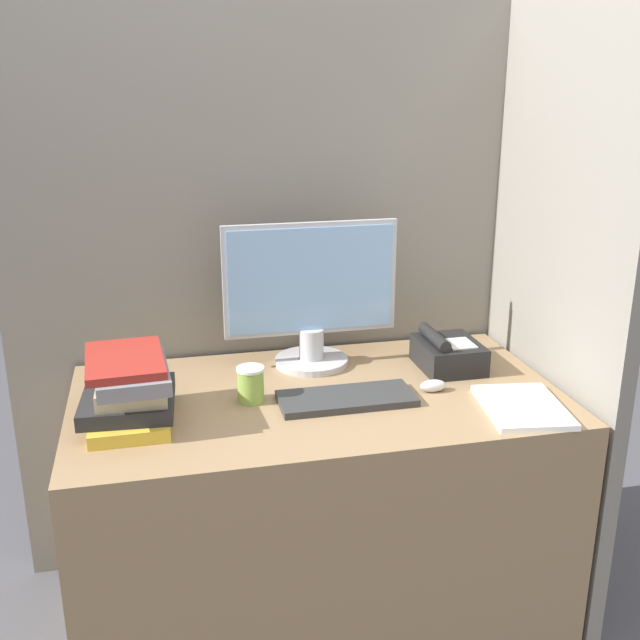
# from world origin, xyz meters

# --- Properties ---
(cubicle_panel_rear) EXTENTS (1.74, 0.04, 1.79)m
(cubicle_panel_rear) POSITION_xyz_m (0.00, 0.77, 0.90)
(cubicle_panel_rear) COLOR gray
(cubicle_panel_rear) RESTS_ON ground_plane
(cubicle_panel_right) EXTENTS (0.04, 0.79, 1.79)m
(cubicle_panel_right) POSITION_xyz_m (0.71, 0.40, 0.90)
(cubicle_panel_right) COLOR gray
(cubicle_panel_right) RESTS_ON ground_plane
(desk) EXTENTS (1.34, 0.73, 0.72)m
(desk) POSITION_xyz_m (0.00, 0.37, 0.36)
(desk) COLOR #937551
(desk) RESTS_ON ground_plane
(monitor) EXTENTS (0.52, 0.22, 0.44)m
(monitor) POSITION_xyz_m (0.03, 0.59, 0.92)
(monitor) COLOR #B7B7BC
(monitor) RESTS_ON desk
(keyboard) EXTENTS (0.37, 0.15, 0.02)m
(keyboard) POSITION_xyz_m (0.07, 0.30, 0.73)
(keyboard) COLOR #333333
(keyboard) RESTS_ON desk
(mouse) EXTENTS (0.08, 0.04, 0.03)m
(mouse) POSITION_xyz_m (0.32, 0.31, 0.74)
(mouse) COLOR silver
(mouse) RESTS_ON desk
(coffee_cup) EXTENTS (0.08, 0.08, 0.10)m
(coffee_cup) POSITION_xyz_m (-0.19, 0.36, 0.77)
(coffee_cup) COLOR #8CB247
(coffee_cup) RESTS_ON desk
(book_stack) EXTENTS (0.24, 0.30, 0.17)m
(book_stack) POSITION_xyz_m (-0.50, 0.31, 0.81)
(book_stack) COLOR gold
(book_stack) RESTS_ON desk
(desk_telephone) EXTENTS (0.17, 0.21, 0.12)m
(desk_telephone) POSITION_xyz_m (0.43, 0.47, 0.77)
(desk_telephone) COLOR black
(desk_telephone) RESTS_ON desk
(paper_pile) EXTENTS (0.24, 0.30, 0.02)m
(paper_pile) POSITION_xyz_m (0.51, 0.15, 0.73)
(paper_pile) COLOR white
(paper_pile) RESTS_ON desk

